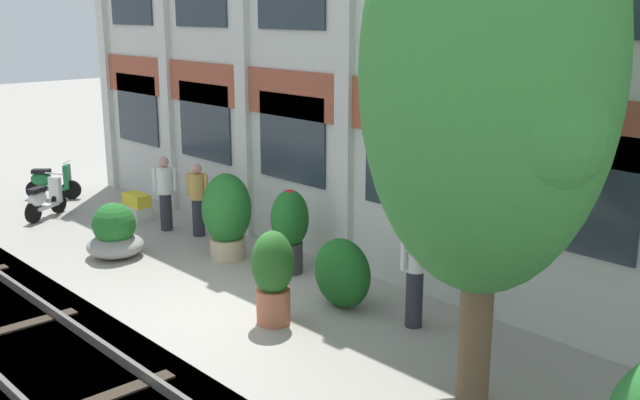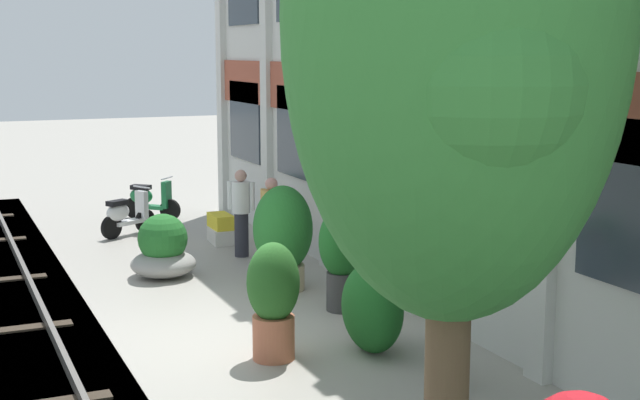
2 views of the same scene
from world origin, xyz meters
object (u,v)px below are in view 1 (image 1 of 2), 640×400
at_px(potted_plant_square_trough, 137,207).
at_px(potted_plant_fluted_column, 290,224).
at_px(resident_by_doorway, 165,191).
at_px(resident_near_plants, 198,197).
at_px(potted_plant_stone_basin, 273,274).
at_px(topiary_hedge, 342,273).
at_px(potted_plant_wide_bowl, 115,234).
at_px(scooter_second_parked, 50,182).
at_px(potted_plant_glazed_jar, 227,214).
at_px(resident_watching_tracks, 415,272).
at_px(scooter_near_curb, 44,200).
at_px(broadleaf_tree, 489,79).

distance_m(potted_plant_square_trough, potted_plant_fluted_column, 5.22).
distance_m(resident_by_doorway, resident_near_plants, 0.88).
height_order(potted_plant_stone_basin, topiary_hedge, potted_plant_stone_basin).
height_order(potted_plant_wide_bowl, resident_by_doorway, resident_by_doorway).
bearing_deg(resident_by_doorway, scooter_second_parked, -131.17).
distance_m(potted_plant_glazed_jar, resident_watching_tracks, 4.53).
xyz_separation_m(scooter_second_parked, resident_by_doorway, (4.36, 0.71, 0.43)).
bearing_deg(topiary_hedge, resident_near_plants, 174.25).
distance_m(potted_plant_stone_basin, resident_by_doorway, 5.64).
xyz_separation_m(potted_plant_glazed_jar, scooter_second_parked, (-6.82, -0.57, -0.45)).
height_order(potted_plant_wide_bowl, resident_watching_tracks, resident_watching_tracks).
distance_m(potted_plant_wide_bowl, resident_watching_tracks, 6.34).
bearing_deg(resident_watching_tracks, scooter_near_curb, -158.74).
height_order(potted_plant_square_trough, potted_plant_fluted_column, potted_plant_fluted_column).
height_order(potted_plant_square_trough, resident_watching_tracks, resident_watching_tracks).
relative_size(resident_watching_tracks, topiary_hedge, 1.44).
height_order(potted_plant_glazed_jar, resident_by_doorway, potted_plant_glazed_jar).
xyz_separation_m(potted_plant_stone_basin, topiary_hedge, (0.24, 1.23, -0.22)).
distance_m(potted_plant_fluted_column, potted_plant_stone_basin, 2.28).
distance_m(potted_plant_glazed_jar, resident_by_doorway, 2.47).
distance_m(scooter_near_curb, topiary_hedge, 8.50).
relative_size(potted_plant_fluted_column, potted_plant_stone_basin, 1.06).
bearing_deg(potted_plant_wide_bowl, scooter_second_parked, 169.43).
xyz_separation_m(potted_plant_square_trough, resident_near_plants, (2.10, 0.28, 0.56)).
bearing_deg(broadleaf_tree, topiary_hedge, 164.15).
xyz_separation_m(potted_plant_wide_bowl, resident_watching_tracks, (6.08, 1.74, 0.43)).
xyz_separation_m(resident_by_doorway, topiary_hedge, (5.69, -0.20, -0.30)).
relative_size(potted_plant_glazed_jar, topiary_hedge, 1.47).
xyz_separation_m(potted_plant_fluted_column, resident_by_doorway, (-3.90, -0.22, -0.05)).
bearing_deg(potted_plant_square_trough, resident_watching_tracks, 0.32).
relative_size(broadleaf_tree, potted_plant_fluted_column, 4.24).
bearing_deg(resident_by_doorway, broadleaf_tree, 32.38).
distance_m(potted_plant_stone_basin, scooter_near_curb, 8.16).
relative_size(potted_plant_glazed_jar, resident_by_doorway, 1.04).
xyz_separation_m(potted_plant_glazed_jar, topiary_hedge, (3.23, -0.06, -0.31)).
bearing_deg(resident_by_doorway, resident_watching_tracks, 39.95).
distance_m(potted_plant_wide_bowl, scooter_near_curb, 3.61).
xyz_separation_m(potted_plant_fluted_column, topiary_hedge, (1.79, -0.43, -0.35)).
height_order(potted_plant_glazed_jar, scooter_second_parked, potted_plant_glazed_jar).
relative_size(scooter_second_parked, topiary_hedge, 0.96).
relative_size(potted_plant_glazed_jar, potted_plant_fluted_column, 1.07).
height_order(potted_plant_wide_bowl, potted_plant_square_trough, potted_plant_wide_bowl).
xyz_separation_m(broadleaf_tree, potted_plant_glazed_jar, (-6.46, 0.98, -3.04)).
bearing_deg(potted_plant_glazed_jar, potted_plant_fluted_column, 14.26).
bearing_deg(resident_near_plants, scooter_second_parked, -101.87).
relative_size(potted_plant_wide_bowl, potted_plant_stone_basin, 0.75).
xyz_separation_m(potted_plant_square_trough, potted_plant_stone_basin, (6.73, -1.44, 0.52)).
xyz_separation_m(scooter_second_parked, resident_near_plants, (5.18, 1.00, 0.40)).
bearing_deg(resident_near_plants, resident_watching_tracks, 65.04).
height_order(broadleaf_tree, scooter_near_curb, broadleaf_tree).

